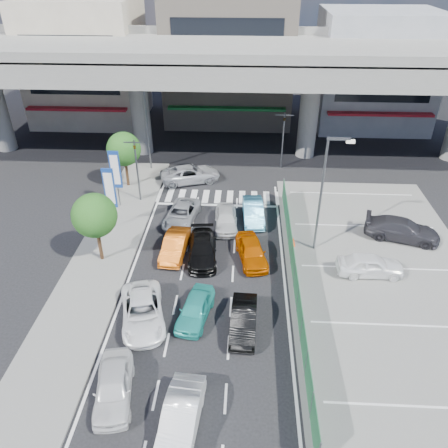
# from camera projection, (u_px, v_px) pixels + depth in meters

# --- Properties ---
(ground) EXTENTS (120.00, 120.00, 0.00)m
(ground) POSITION_uv_depth(u_px,v_px,m) (203.00, 306.00, 24.95)
(ground) COLOR black
(ground) RESTS_ON ground
(parking_lot) EXTENTS (12.00, 28.00, 0.06)m
(parking_lot) POSITION_uv_depth(u_px,v_px,m) (389.00, 289.00, 26.12)
(parking_lot) COLOR slate
(parking_lot) RESTS_ON ground
(sidewalk_left) EXTENTS (4.00, 30.00, 0.12)m
(sidewalk_left) POSITION_uv_depth(u_px,v_px,m) (103.00, 259.00, 28.61)
(sidewalk_left) COLOR slate
(sidewalk_left) RESTS_ON ground
(fence_run) EXTENTS (0.16, 22.00, 1.80)m
(fence_run) POSITION_uv_depth(u_px,v_px,m) (296.00, 286.00, 25.07)
(fence_run) COLOR #216037
(fence_run) RESTS_ON ground
(expressway) EXTENTS (64.00, 14.00, 10.75)m
(expressway) POSITION_uv_depth(u_px,v_px,m) (224.00, 62.00, 38.83)
(expressway) COLOR slate
(expressway) RESTS_ON ground
(building_west) EXTENTS (12.00, 10.90, 13.00)m
(building_west) POSITION_uv_depth(u_px,v_px,m) (87.00, 62.00, 49.19)
(building_west) COLOR #A89C87
(building_west) RESTS_ON ground
(building_center) EXTENTS (14.00, 10.90, 15.00)m
(building_center) POSITION_uv_depth(u_px,v_px,m) (229.00, 52.00, 48.77)
(building_center) COLOR gray
(building_center) RESTS_ON ground
(building_east) EXTENTS (12.00, 10.90, 12.00)m
(building_east) POSITION_uv_depth(u_px,v_px,m) (374.00, 70.00, 48.00)
(building_east) COLOR gray
(building_east) RESTS_ON ground
(traffic_light_left) EXTENTS (1.60, 1.24, 5.20)m
(traffic_light_left) POSITION_uv_depth(u_px,v_px,m) (136.00, 156.00, 33.25)
(traffic_light_left) COLOR #595B60
(traffic_light_left) RESTS_ON ground
(traffic_light_right) EXTENTS (1.60, 1.24, 5.20)m
(traffic_light_right) POSITION_uv_depth(u_px,v_px,m) (284.00, 127.00, 38.63)
(traffic_light_right) COLOR #595B60
(traffic_light_right) RESTS_ON ground
(street_lamp_right) EXTENTS (1.65, 0.22, 8.00)m
(street_lamp_right) POSITION_uv_depth(u_px,v_px,m) (325.00, 186.00, 27.14)
(street_lamp_right) COLOR #595B60
(street_lamp_right) RESTS_ON ground
(street_lamp_left) EXTENTS (1.65, 0.22, 8.00)m
(street_lamp_left) POSITION_uv_depth(u_px,v_px,m) (149.00, 119.00, 37.88)
(street_lamp_left) COLOR #595B60
(street_lamp_left) RESTS_ON ground
(signboard_near) EXTENTS (0.80, 0.14, 4.70)m
(signboard_near) POSITION_uv_depth(u_px,v_px,m) (110.00, 190.00, 30.38)
(signboard_near) COLOR #595B60
(signboard_near) RESTS_ON ground
(signboard_far) EXTENTS (0.80, 0.14, 4.70)m
(signboard_far) POSITION_uv_depth(u_px,v_px,m) (115.00, 171.00, 32.93)
(signboard_far) COLOR #595B60
(signboard_far) RESTS_ON ground
(tree_near) EXTENTS (2.80, 2.80, 4.80)m
(tree_near) POSITION_uv_depth(u_px,v_px,m) (94.00, 216.00, 26.83)
(tree_near) COLOR #382314
(tree_near) RESTS_ON ground
(tree_far) EXTENTS (2.80, 2.80, 4.80)m
(tree_far) POSITION_uv_depth(u_px,v_px,m) (124.00, 149.00, 35.73)
(tree_far) COLOR #382314
(tree_far) RESTS_ON ground
(van_white_back_left) EXTENTS (2.29, 4.27, 1.38)m
(van_white_back_left) POSITION_uv_depth(u_px,v_px,m) (113.00, 386.00, 19.55)
(van_white_back_left) COLOR silver
(van_white_back_left) RESTS_ON ground
(hatch_white_back_mid) EXTENTS (1.81, 4.30, 1.38)m
(hatch_white_back_mid) POSITION_uv_depth(u_px,v_px,m) (181.00, 418.00, 18.21)
(hatch_white_back_mid) COLOR white
(hatch_white_back_mid) RESTS_ON ground
(sedan_white_mid_left) EXTENTS (3.37, 5.21, 1.33)m
(sedan_white_mid_left) POSITION_uv_depth(u_px,v_px,m) (143.00, 311.00, 23.61)
(sedan_white_mid_left) COLOR white
(sedan_white_mid_left) RESTS_ON ground
(taxi_teal_mid) EXTENTS (2.19, 3.96, 1.27)m
(taxi_teal_mid) POSITION_uv_depth(u_px,v_px,m) (195.00, 309.00, 23.83)
(taxi_teal_mid) COLOR teal
(taxi_teal_mid) RESTS_ON ground
(hatch_black_mid_right) EXTENTS (1.48, 3.90, 1.27)m
(hatch_black_mid_right) POSITION_uv_depth(u_px,v_px,m) (243.00, 320.00, 23.10)
(hatch_black_mid_right) COLOR black
(hatch_black_mid_right) RESTS_ON ground
(taxi_orange_left) EXTENTS (1.69, 4.10, 1.32)m
(taxi_orange_left) POSITION_uv_depth(u_px,v_px,m) (175.00, 246.00, 28.86)
(taxi_orange_left) COLOR #C4530E
(taxi_orange_left) RESTS_ON ground
(sedan_black_mid) EXTENTS (2.24, 4.65, 1.31)m
(sedan_black_mid) POSITION_uv_depth(u_px,v_px,m) (202.00, 250.00, 28.49)
(sedan_black_mid) COLOR black
(sedan_black_mid) RESTS_ON ground
(taxi_orange_right) EXTENTS (2.46, 4.30, 1.38)m
(taxi_orange_right) POSITION_uv_depth(u_px,v_px,m) (251.00, 251.00, 28.29)
(taxi_orange_right) COLOR #BB4C00
(taxi_orange_right) RESTS_ON ground
(wagon_silver_front_left) EXTENTS (2.67, 4.72, 1.24)m
(wagon_silver_front_left) POSITION_uv_depth(u_px,v_px,m) (181.00, 214.00, 32.33)
(wagon_silver_front_left) COLOR #9A9DA1
(wagon_silver_front_left) RESTS_ON ground
(sedan_white_front_mid) EXTENTS (1.86, 4.05, 1.34)m
(sedan_white_front_mid) POSITION_uv_depth(u_px,v_px,m) (226.00, 219.00, 31.71)
(sedan_white_front_mid) COLOR silver
(sedan_white_front_mid) RESTS_ON ground
(kei_truck_front_right) EXTENTS (1.74, 4.28, 1.38)m
(kei_truck_front_right) POSITION_uv_depth(u_px,v_px,m) (253.00, 212.00, 32.54)
(kei_truck_front_right) COLOR #4BA1C8
(kei_truck_front_right) RESTS_ON ground
(crossing_wagon_silver) EXTENTS (5.59, 3.85, 1.42)m
(crossing_wagon_silver) POSITION_uv_depth(u_px,v_px,m) (190.00, 174.00, 37.91)
(crossing_wagon_silver) COLOR #ACAEB4
(crossing_wagon_silver) RESTS_ON ground
(parked_sedan_white) EXTENTS (4.10, 1.69, 1.39)m
(parked_sedan_white) POSITION_uv_depth(u_px,v_px,m) (370.00, 265.00, 26.94)
(parked_sedan_white) COLOR white
(parked_sedan_white) RESTS_ON parking_lot
(parked_sedan_dgrey) EXTENTS (5.40, 3.32, 1.46)m
(parked_sedan_dgrey) POSITION_uv_depth(u_px,v_px,m) (402.00, 229.00, 30.28)
(parked_sedan_dgrey) COLOR #2F2E33
(parked_sedan_dgrey) RESTS_ON parking_lot
(traffic_cone) EXTENTS (0.45, 0.45, 0.67)m
(traffic_cone) POSITION_uv_depth(u_px,v_px,m) (293.00, 242.00, 29.72)
(traffic_cone) COLOR #FD470E
(traffic_cone) RESTS_ON parking_lot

